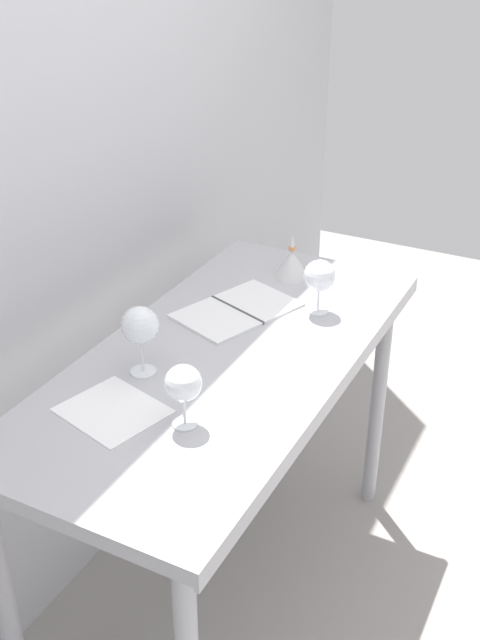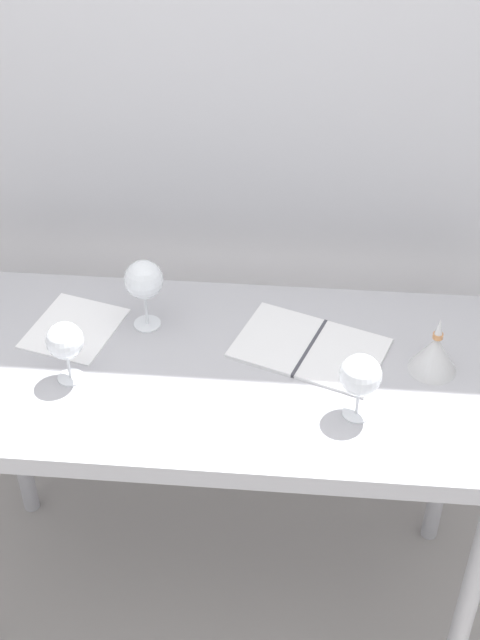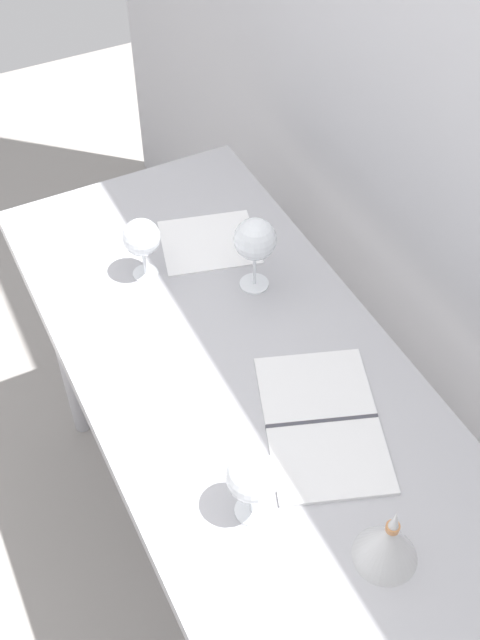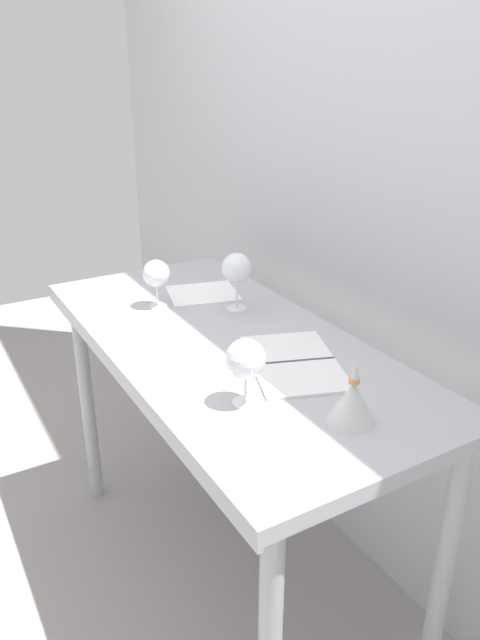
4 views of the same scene
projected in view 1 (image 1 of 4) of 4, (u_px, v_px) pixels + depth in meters
ground_plane at (225, 591)px, 2.51m from camera, size 6.00×6.00×0.00m
back_wall at (60, 181)px, 2.08m from camera, size 3.80×0.04×2.60m
steel_counter at (225, 386)px, 2.12m from camera, size 1.40×0.65×0.90m
wine_glass_near_left at (183, 385)px, 1.74m from camera, size 0.09×0.09×0.16m
wine_glass_far_left at (140, 327)px, 1.92m from camera, size 0.10×0.10×0.19m
wine_glass_near_right at (320, 277)px, 2.22m from camera, size 0.09×0.09×0.16m
open_notebook at (237, 310)px, 2.28m from camera, size 0.40×0.33×0.01m
tasting_sheet_upper at (113, 411)px, 1.84m from camera, size 0.25×0.27×0.00m
decanter_funnel at (292, 263)px, 2.46m from camera, size 0.11×0.11×0.15m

